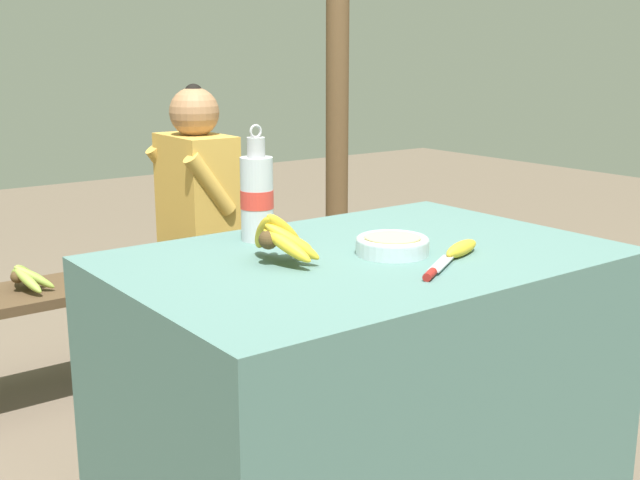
{
  "coord_description": "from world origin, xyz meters",
  "views": [
    {
      "loc": [
        -1.28,
        -1.52,
        1.25
      ],
      "look_at": [
        -0.1,
        0.05,
        0.78
      ],
      "focal_mm": 45.0,
      "sensor_mm": 36.0,
      "label": 1
    }
  ],
  "objects_px": {
    "banana_bunch_ripe": "(280,238)",
    "loose_banana_front": "(461,248)",
    "banana_bunch_green": "(26,276)",
    "wooden_bench": "(130,291)",
    "support_post_far": "(338,22)",
    "water_bottle": "(257,196)",
    "seated_vendor": "(187,210)",
    "knife": "(435,270)",
    "serving_bowl": "(392,244)"
  },
  "relations": [
    {
      "from": "banana_bunch_green",
      "to": "wooden_bench",
      "type": "bearing_deg",
      "value": -0.37
    },
    {
      "from": "knife",
      "to": "serving_bowl",
      "type": "bearing_deg",
      "value": 47.13
    },
    {
      "from": "wooden_bench",
      "to": "water_bottle",
      "type": "bearing_deg",
      "value": -91.43
    },
    {
      "from": "loose_banana_front",
      "to": "wooden_bench",
      "type": "xyz_separation_m",
      "value": [
        -0.3,
        1.4,
        -0.4
      ]
    },
    {
      "from": "knife",
      "to": "banana_bunch_green",
      "type": "relative_size",
      "value": 0.75
    },
    {
      "from": "wooden_bench",
      "to": "banana_bunch_green",
      "type": "bearing_deg",
      "value": 179.63
    },
    {
      "from": "banana_bunch_ripe",
      "to": "loose_banana_front",
      "type": "xyz_separation_m",
      "value": [
        0.4,
        -0.22,
        -0.04
      ]
    },
    {
      "from": "wooden_bench",
      "to": "seated_vendor",
      "type": "distance_m",
      "value": 0.38
    },
    {
      "from": "water_bottle",
      "to": "knife",
      "type": "xyz_separation_m",
      "value": [
        0.15,
        -0.53,
        -0.11
      ]
    },
    {
      "from": "serving_bowl",
      "to": "loose_banana_front",
      "type": "bearing_deg",
      "value": -41.72
    },
    {
      "from": "banana_bunch_ripe",
      "to": "banana_bunch_green",
      "type": "height_order",
      "value": "banana_bunch_ripe"
    },
    {
      "from": "knife",
      "to": "support_post_far",
      "type": "relative_size",
      "value": 0.07
    },
    {
      "from": "wooden_bench",
      "to": "banana_bunch_green",
      "type": "xyz_separation_m",
      "value": [
        -0.38,
        0.0,
        0.12
      ]
    },
    {
      "from": "serving_bowl",
      "to": "loose_banana_front",
      "type": "relative_size",
      "value": 1.17
    },
    {
      "from": "support_post_far",
      "to": "wooden_bench",
      "type": "bearing_deg",
      "value": -170.8
    },
    {
      "from": "knife",
      "to": "loose_banana_front",
      "type": "bearing_deg",
      "value": -5.56
    },
    {
      "from": "serving_bowl",
      "to": "support_post_far",
      "type": "bearing_deg",
      "value": 56.7
    },
    {
      "from": "seated_vendor",
      "to": "banana_bunch_green",
      "type": "bearing_deg",
      "value": -2.52
    },
    {
      "from": "banana_bunch_ripe",
      "to": "loose_banana_front",
      "type": "bearing_deg",
      "value": -28.39
    },
    {
      "from": "loose_banana_front",
      "to": "support_post_far",
      "type": "bearing_deg",
      "value": 62.2
    },
    {
      "from": "serving_bowl",
      "to": "loose_banana_front",
      "type": "height_order",
      "value": "serving_bowl"
    },
    {
      "from": "serving_bowl",
      "to": "banana_bunch_ripe",
      "type": "bearing_deg",
      "value": 159.46
    },
    {
      "from": "serving_bowl",
      "to": "water_bottle",
      "type": "distance_m",
      "value": 0.4
    },
    {
      "from": "water_bottle",
      "to": "knife",
      "type": "distance_m",
      "value": 0.56
    },
    {
      "from": "serving_bowl",
      "to": "seated_vendor",
      "type": "relative_size",
      "value": 0.17
    },
    {
      "from": "water_bottle",
      "to": "seated_vendor",
      "type": "xyz_separation_m",
      "value": [
        0.26,
        0.92,
        -0.22
      ]
    },
    {
      "from": "knife",
      "to": "wooden_bench",
      "type": "xyz_separation_m",
      "value": [
        -0.13,
        1.48,
        -0.4
      ]
    },
    {
      "from": "wooden_bench",
      "to": "loose_banana_front",
      "type": "bearing_deg",
      "value": -78.03
    },
    {
      "from": "water_bottle",
      "to": "seated_vendor",
      "type": "height_order",
      "value": "seated_vendor"
    },
    {
      "from": "knife",
      "to": "support_post_far",
      "type": "height_order",
      "value": "support_post_far"
    },
    {
      "from": "knife",
      "to": "support_post_far",
      "type": "distance_m",
      "value": 2.04
    },
    {
      "from": "serving_bowl",
      "to": "banana_bunch_green",
      "type": "xyz_separation_m",
      "value": [
        -0.55,
        1.29,
        -0.29
      ]
    },
    {
      "from": "wooden_bench",
      "to": "support_post_far",
      "type": "bearing_deg",
      "value": 9.2
    },
    {
      "from": "seated_vendor",
      "to": "serving_bowl",
      "type": "bearing_deg",
      "value": 87.45
    },
    {
      "from": "banana_bunch_ripe",
      "to": "water_bottle",
      "type": "distance_m",
      "value": 0.25
    },
    {
      "from": "serving_bowl",
      "to": "water_bottle",
      "type": "xyz_separation_m",
      "value": [
        -0.19,
        0.34,
        0.1
      ]
    },
    {
      "from": "support_post_far",
      "to": "knife",
      "type": "bearing_deg",
      "value": -121.18
    },
    {
      "from": "loose_banana_front",
      "to": "support_post_far",
      "type": "relative_size",
      "value": 0.06
    },
    {
      "from": "serving_bowl",
      "to": "wooden_bench",
      "type": "bearing_deg",
      "value": 97.42
    },
    {
      "from": "banana_bunch_ripe",
      "to": "wooden_bench",
      "type": "xyz_separation_m",
      "value": [
        0.11,
        1.18,
        -0.45
      ]
    },
    {
      "from": "knife",
      "to": "wooden_bench",
      "type": "bearing_deg",
      "value": 64.18
    },
    {
      "from": "wooden_bench",
      "to": "support_post_far",
      "type": "height_order",
      "value": "support_post_far"
    },
    {
      "from": "water_bottle",
      "to": "support_post_far",
      "type": "bearing_deg",
      "value": 44.43
    },
    {
      "from": "banana_bunch_ripe",
      "to": "knife",
      "type": "xyz_separation_m",
      "value": [
        0.23,
        -0.3,
        -0.05
      ]
    },
    {
      "from": "support_post_far",
      "to": "water_bottle",
      "type": "bearing_deg",
      "value": -135.57
    },
    {
      "from": "serving_bowl",
      "to": "wooden_bench",
      "type": "relative_size",
      "value": 0.13
    },
    {
      "from": "water_bottle",
      "to": "support_post_far",
      "type": "distance_m",
      "value": 1.7
    },
    {
      "from": "wooden_bench",
      "to": "serving_bowl",
      "type": "bearing_deg",
      "value": -82.58
    },
    {
      "from": "seated_vendor",
      "to": "support_post_far",
      "type": "relative_size",
      "value": 0.41
    },
    {
      "from": "banana_bunch_ripe",
      "to": "wooden_bench",
      "type": "relative_size",
      "value": 0.18
    }
  ]
}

